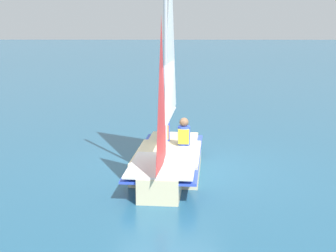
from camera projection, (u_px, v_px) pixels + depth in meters
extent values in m
plane|color=#235675|center=(168.00, 172.00, 10.77)|extent=(260.00, 260.00, 0.00)
cube|color=beige|center=(168.00, 162.00, 10.72)|extent=(1.62, 2.38, 0.50)
cube|color=beige|center=(160.00, 185.00, 9.15)|extent=(0.87, 1.01, 0.50)
cube|color=beige|center=(174.00, 145.00, 12.30)|extent=(1.30, 1.04, 0.50)
cube|color=blue|center=(168.00, 155.00, 10.69)|extent=(1.77, 4.16, 0.05)
cube|color=silver|center=(163.00, 165.00, 9.56)|extent=(1.47, 1.96, 0.04)
cylinder|color=#B7B7BC|center=(166.00, 48.00, 9.68)|extent=(0.08, 0.08, 4.72)
cylinder|color=#B7B7BC|center=(171.00, 116.00, 11.15)|extent=(0.25, 2.33, 0.07)
pyramid|color=white|center=(171.00, 32.00, 10.75)|extent=(0.22, 2.21, 3.85)
pyramid|color=red|center=(161.00, 91.00, 9.09)|extent=(0.16, 1.40, 2.93)
cube|color=black|center=(176.00, 143.00, 12.83)|extent=(0.04, 0.08, 0.35)
cube|color=black|center=(184.00, 155.00, 11.35)|extent=(0.26, 0.30, 0.45)
cylinder|color=blue|center=(184.00, 136.00, 11.26)|extent=(0.32, 0.32, 0.50)
cube|color=yellow|center=(184.00, 135.00, 11.25)|extent=(0.29, 0.36, 0.35)
sphere|color=brown|center=(184.00, 122.00, 11.18)|extent=(0.22, 0.22, 0.22)
cube|color=black|center=(164.00, 151.00, 11.80)|extent=(0.26, 0.30, 0.45)
cylinder|color=blue|center=(164.00, 132.00, 11.70)|extent=(0.32, 0.32, 0.50)
cube|color=orange|center=(164.00, 131.00, 11.70)|extent=(0.29, 0.36, 0.35)
sphere|color=tan|center=(164.00, 119.00, 11.63)|extent=(0.22, 0.22, 0.22)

